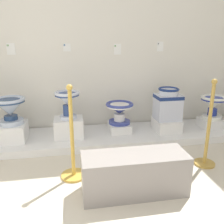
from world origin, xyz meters
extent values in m
cube|color=beige|center=(2.19, 0.96, -0.01)|extent=(6.38, 5.91, 0.02)
cube|color=silver|center=(2.19, 3.14, 1.61)|extent=(4.58, 0.06, 3.21)
cube|color=white|center=(2.19, 2.68, 0.05)|extent=(3.76, 0.82, 0.10)
cube|color=white|center=(0.71, 2.65, 0.22)|extent=(0.36, 0.39, 0.24)
cylinder|color=silver|center=(0.71, 2.65, 0.37)|extent=(0.32, 0.32, 0.06)
cylinder|color=navy|center=(0.71, 2.65, 0.43)|extent=(0.17, 0.17, 0.06)
cone|color=silver|center=(0.71, 2.65, 0.57)|extent=(0.41, 0.41, 0.22)
cylinder|color=navy|center=(0.71, 2.65, 0.66)|extent=(0.40, 0.40, 0.03)
torus|color=silver|center=(0.71, 2.65, 0.68)|extent=(0.41, 0.41, 0.04)
cylinder|color=navy|center=(0.71, 2.65, 0.67)|extent=(0.28, 0.28, 0.01)
cube|color=white|center=(1.46, 2.65, 0.24)|extent=(0.40, 0.33, 0.27)
cylinder|color=silver|center=(1.46, 2.65, 0.40)|extent=(0.23, 0.23, 0.05)
cylinder|color=navy|center=(1.46, 2.65, 0.49)|extent=(0.13, 0.13, 0.15)
cone|color=silver|center=(1.46, 2.65, 0.65)|extent=(0.33, 0.33, 0.17)
cylinder|color=navy|center=(1.46, 2.65, 0.71)|extent=(0.32, 0.32, 0.03)
torus|color=silver|center=(1.46, 2.65, 0.73)|extent=(0.34, 0.34, 0.04)
cylinder|color=navy|center=(1.46, 2.65, 0.73)|extent=(0.23, 0.23, 0.01)
cube|color=white|center=(2.21, 2.75, 0.16)|extent=(0.30, 0.37, 0.12)
cylinder|color=#374398|center=(2.21, 2.75, 0.24)|extent=(0.32, 0.32, 0.04)
cylinder|color=white|center=(2.21, 2.75, 0.32)|extent=(0.16, 0.16, 0.11)
cone|color=#374398|center=(2.21, 2.75, 0.45)|extent=(0.40, 0.40, 0.15)
cylinder|color=white|center=(2.21, 2.75, 0.50)|extent=(0.39, 0.39, 0.03)
torus|color=#374398|center=(2.21, 2.75, 0.52)|extent=(0.41, 0.41, 0.04)
cylinder|color=white|center=(2.21, 2.75, 0.51)|extent=(0.28, 0.28, 0.01)
cube|color=white|center=(2.92, 2.65, 0.19)|extent=(0.35, 0.39, 0.18)
cube|color=silver|center=(2.92, 2.65, 0.47)|extent=(0.36, 0.30, 0.38)
cube|color=navy|center=(2.92, 2.65, 0.63)|extent=(0.37, 0.30, 0.05)
cylinder|color=silver|center=(2.92, 2.65, 0.70)|extent=(0.28, 0.28, 0.08)
torus|color=navy|center=(2.92, 2.65, 0.74)|extent=(0.30, 0.30, 0.04)
cube|color=white|center=(3.68, 2.67, 0.17)|extent=(0.35, 0.30, 0.14)
cylinder|color=white|center=(3.68, 2.67, 0.27)|extent=(0.29, 0.29, 0.06)
cylinder|color=navy|center=(3.68, 2.67, 0.35)|extent=(0.14, 0.14, 0.11)
cone|color=white|center=(3.68, 2.67, 0.49)|extent=(0.39, 0.39, 0.17)
cylinder|color=navy|center=(3.68, 2.67, 0.56)|extent=(0.38, 0.38, 0.03)
torus|color=white|center=(3.68, 2.67, 0.58)|extent=(0.40, 0.40, 0.04)
cylinder|color=navy|center=(3.68, 2.67, 0.57)|extent=(0.27, 0.27, 0.01)
cube|color=white|center=(0.71, 3.10, 1.30)|extent=(0.12, 0.01, 0.16)
cube|color=#5B9E4C|center=(0.68, 3.10, 1.35)|extent=(0.02, 0.01, 0.02)
cube|color=white|center=(1.49, 3.10, 1.32)|extent=(0.11, 0.01, 0.11)
cube|color=#386BAD|center=(1.46, 3.10, 1.35)|extent=(0.02, 0.01, 0.02)
cube|color=white|center=(2.25, 3.10, 1.29)|extent=(0.11, 0.01, 0.16)
cube|color=#5B9E4C|center=(2.21, 3.10, 1.34)|extent=(0.02, 0.01, 0.02)
cube|color=white|center=(2.93, 3.10, 1.33)|extent=(0.10, 0.01, 0.14)
cube|color=slate|center=(2.89, 3.10, 1.37)|extent=(0.02, 0.01, 0.02)
cylinder|color=gold|center=(1.51, 1.76, 0.01)|extent=(0.28, 0.28, 0.02)
cylinder|color=gold|center=(1.51, 1.76, 0.49)|extent=(0.04, 0.04, 0.92)
sphere|color=gold|center=(1.51, 1.76, 0.98)|extent=(0.06, 0.06, 0.06)
cylinder|color=#BB923F|center=(3.04, 1.75, 0.01)|extent=(0.24, 0.24, 0.02)
cylinder|color=#BB923F|center=(3.04, 1.75, 0.49)|extent=(0.04, 0.04, 0.94)
sphere|color=#BB923F|center=(3.04, 1.75, 0.99)|extent=(0.06, 0.06, 0.06)
cube|color=gray|center=(2.08, 1.38, 0.20)|extent=(0.99, 0.36, 0.40)
camera|label=1|loc=(1.52, -0.56, 1.41)|focal=38.17mm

